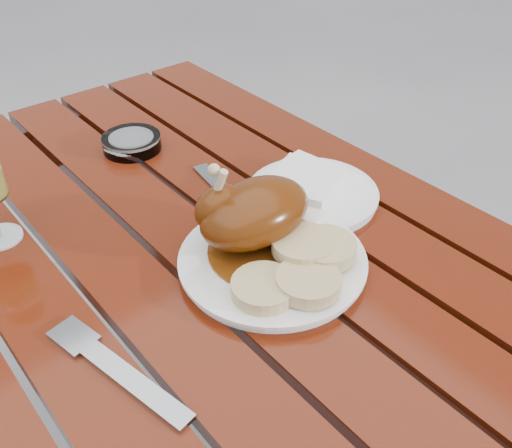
{
  "coord_description": "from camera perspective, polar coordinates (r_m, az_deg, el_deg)",
  "views": [
    {
      "loc": [
        -0.35,
        -0.57,
        1.28
      ],
      "look_at": [
        0.07,
        -0.06,
        0.78
      ],
      "focal_mm": 40.0,
      "sensor_mm": 36.0,
      "label": 1
    }
  ],
  "objects": [
    {
      "name": "fork",
      "position": [
        0.68,
        -13.08,
        -14.49
      ],
      "size": [
        0.07,
        0.2,
        0.01
      ],
      "primitive_type": "cube",
      "rotation": [
        0.0,
        0.0,
        0.2
      ],
      "color": "gray",
      "rests_on": "table"
    },
    {
      "name": "ashtray",
      "position": [
        1.09,
        -12.32,
        7.96
      ],
      "size": [
        0.13,
        0.13,
        0.03
      ],
      "primitive_type": "cylinder",
      "rotation": [
        0.0,
        0.0,
        -0.24
      ],
      "color": "#B2B7BC",
      "rests_on": "table"
    },
    {
      "name": "roast_duck",
      "position": [
        0.79,
        -0.54,
        1.03
      ],
      "size": [
        0.18,
        0.17,
        0.12
      ],
      "color": "#622E0B",
      "rests_on": "dinner_plate"
    },
    {
      "name": "knife",
      "position": [
        0.92,
        -2.0,
        2.19
      ],
      "size": [
        0.05,
        0.2,
        0.01
      ],
      "primitive_type": "cube",
      "rotation": [
        0.0,
        0.0,
        -0.15
      ],
      "color": "gray",
      "rests_on": "table"
    },
    {
      "name": "napkin",
      "position": [
        0.92,
        4.84,
        3.76
      ],
      "size": [
        0.18,
        0.17,
        0.01
      ],
      "primitive_type": "cube",
      "rotation": [
        0.0,
        0.0,
        0.15
      ],
      "color": "white",
      "rests_on": "side_plate"
    },
    {
      "name": "dinner_plate",
      "position": [
        0.8,
        1.65,
        -3.79
      ],
      "size": [
        0.34,
        0.34,
        0.02
      ],
      "primitive_type": "cylinder",
      "rotation": [
        0.0,
        0.0,
        0.38
      ],
      "color": "white",
      "rests_on": "table"
    },
    {
      "name": "side_plate",
      "position": [
        0.93,
        5.66,
        2.92
      ],
      "size": [
        0.27,
        0.27,
        0.02
      ],
      "primitive_type": "cylinder",
      "rotation": [
        0.0,
        0.0,
        -0.35
      ],
      "color": "white",
      "rests_on": "table"
    },
    {
      "name": "table",
      "position": [
        1.12,
        -5.08,
        -16.76
      ],
      "size": [
        0.8,
        1.2,
        0.75
      ],
      "primitive_type": "cube",
      "color": "maroon",
      "rests_on": "ground"
    },
    {
      "name": "bread_dumplings",
      "position": [
        0.76,
        4.47,
        -4.11
      ],
      "size": [
        0.2,
        0.14,
        0.03
      ],
      "color": "#D3BC80",
      "rests_on": "dinner_plate"
    }
  ]
}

